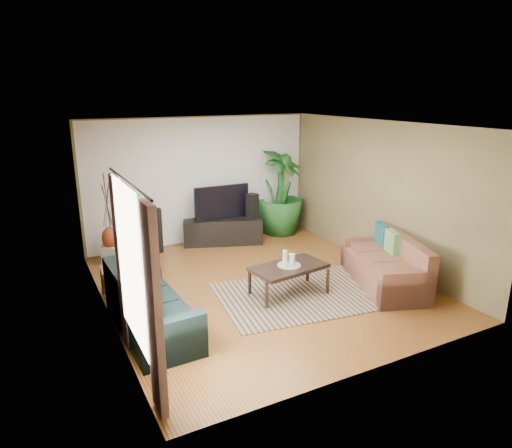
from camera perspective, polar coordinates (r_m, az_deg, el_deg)
floor at (r=7.86m, az=0.68°, el=-7.73°), size 5.50×5.50×0.00m
ceiling at (r=7.19m, az=0.75°, el=12.31°), size 5.50×5.50×0.00m
wall_back at (r=9.86m, az=-6.87°, el=5.38°), size 5.00×0.00×5.00m
wall_front at (r=5.26m, az=15.02°, el=-4.89°), size 5.00×0.00×5.00m
wall_left at (r=6.65m, az=-18.65°, el=-0.74°), size 0.00×5.50×5.50m
wall_right at (r=8.84m, az=15.19°, el=3.65°), size 0.00×5.50×5.50m
backwall_panel at (r=9.85m, az=-6.85°, el=5.37°), size 4.90×0.00×4.90m
window_pane at (r=5.14m, az=-15.53°, el=-4.86°), size 0.00×1.80×1.80m
curtain_near at (r=4.58m, az=-12.61°, el=-10.78°), size 0.08×0.35×2.20m
curtain_far at (r=5.93m, az=-16.45°, el=-4.66°), size 0.08×0.35×2.20m
curtain_rod at (r=4.91m, az=-15.76°, el=5.08°), size 0.03×1.90×0.03m
sofa_left at (r=6.46m, az=-12.99°, el=-9.61°), size 0.90×1.97×0.85m
sofa_right at (r=8.05m, az=15.71°, el=-4.52°), size 1.47×2.11×0.85m
area_rug at (r=7.55m, az=5.49°, el=-8.80°), size 2.80×2.16×0.01m
coffee_table at (r=7.48m, az=4.11°, el=-6.98°), size 1.29×0.82×0.50m
candle_tray at (r=7.39m, az=4.15°, el=-5.16°), size 0.37×0.37×0.02m
candle_tall at (r=7.34m, az=3.65°, el=-4.22°), size 0.08×0.08×0.24m
candle_mid at (r=7.34m, az=4.60°, el=-4.46°), size 0.08×0.08×0.19m
candle_short at (r=7.44m, az=4.38°, el=-4.30°), size 0.08×0.08×0.15m
tv_stand at (r=9.90m, az=-4.17°, el=-0.89°), size 1.75×1.04×0.56m
television at (r=9.75m, az=-4.29°, el=2.74°), size 1.23×0.07×0.73m
speaker_left at (r=9.50m, az=-12.34°, el=-0.81°), size 0.22×0.23×0.93m
speaker_right at (r=9.89m, az=-0.46°, el=0.72°), size 0.26×0.27×1.09m
potted_plant at (r=10.49m, az=3.05°, el=4.11°), size 1.54×1.54×1.98m
plant_pot at (r=10.70m, az=2.99°, el=-0.32°), size 0.36×0.36×0.28m
pedestal at (r=9.26m, az=-17.60°, el=-3.58°), size 0.43×0.43×0.34m
vase at (r=9.16m, az=-17.77°, el=-1.66°), size 0.31×0.31×0.44m
side_table at (r=7.73m, az=-16.97°, el=-6.92°), size 0.50×0.50×0.49m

